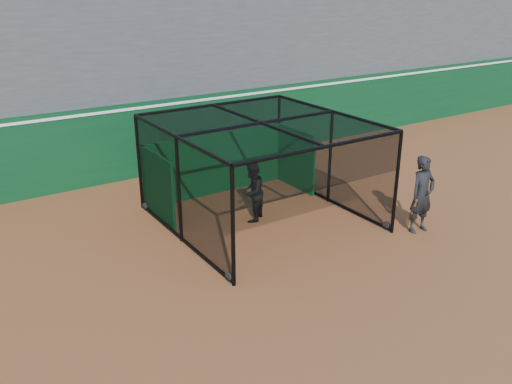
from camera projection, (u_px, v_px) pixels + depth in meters
ground at (296, 281)px, 11.94m from camera, size 120.00×120.00×0.00m
outfield_wall at (143, 137)px, 18.09m from camera, size 50.00×0.50×2.50m
grandstand at (97, 30)px, 19.87m from camera, size 50.00×7.85×8.95m
batting_cage at (261, 173)px, 14.54m from camera, size 4.94×5.25×2.74m
batter at (252, 192)px, 14.68m from camera, size 1.03×1.00×1.67m
on_deck_player at (422, 195)px, 13.98m from camera, size 0.77×0.53×2.05m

